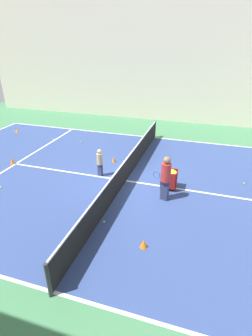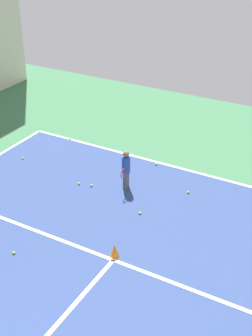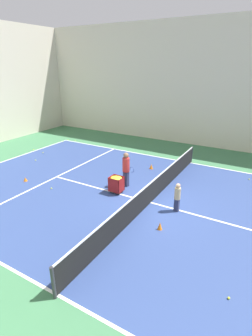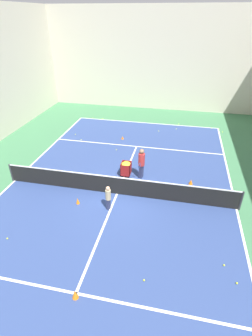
% 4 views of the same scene
% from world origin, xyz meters
% --- Properties ---
extents(ground_plane, '(33.00, 33.00, 0.00)m').
position_xyz_m(ground_plane, '(0.00, 0.00, 0.00)').
color(ground_plane, '#3D754C').
extents(court_playing_area, '(11.79, 20.88, 0.00)m').
position_xyz_m(court_playing_area, '(0.00, 0.00, 0.00)').
color(court_playing_area, navy).
rests_on(court_playing_area, ground).
extents(line_sideline_left, '(0.10, 20.88, 0.00)m').
position_xyz_m(line_sideline_left, '(-5.90, 0.00, 0.01)').
color(line_sideline_left, white).
rests_on(line_sideline_left, ground).
extents(line_sideline_right, '(0.10, 20.88, 0.00)m').
position_xyz_m(line_sideline_right, '(5.90, 0.00, 0.01)').
color(line_sideline_right, white).
rests_on(line_sideline_right, ground).
extents(line_service_near, '(11.79, 0.10, 0.00)m').
position_xyz_m(line_service_near, '(0.00, -5.74, 0.01)').
color(line_service_near, white).
rests_on(line_service_near, ground).
extents(line_centre_service, '(0.10, 11.49, 0.00)m').
position_xyz_m(line_centre_service, '(0.00, 0.00, 0.01)').
color(line_centre_service, white).
rests_on(line_centre_service, ground).
extents(hall_enclosure_left, '(0.15, 29.30, 8.81)m').
position_xyz_m(hall_enclosure_left, '(-10.03, 0.00, 4.40)').
color(hall_enclosure_left, beige).
rests_on(hall_enclosure_left, ground).
extents(tennis_net, '(12.09, 0.10, 1.04)m').
position_xyz_m(tennis_net, '(0.00, 0.00, 0.54)').
color(tennis_net, '#2D2D33').
rests_on(tennis_net, ground).
extents(coach_at_net, '(0.44, 0.72, 1.79)m').
position_xyz_m(coach_at_net, '(0.96, 1.84, 1.03)').
color(coach_at_net, '#2D3351').
rests_on(coach_at_net, ground).
extents(child_midcourt, '(0.30, 0.30, 1.28)m').
position_xyz_m(child_midcourt, '(-0.10, -1.25, 0.74)').
color(child_midcourt, '#2D3351').
rests_on(child_midcourt, ground).
extents(ball_cart, '(0.54, 0.62, 0.84)m').
position_xyz_m(ball_cart, '(0.07, 1.87, 0.59)').
color(ball_cart, maroon).
rests_on(ball_cart, ground).
extents(training_cone_1, '(0.22, 0.22, 0.34)m').
position_xyz_m(training_cone_1, '(0.04, -5.88, 0.17)').
color(training_cone_1, orange).
rests_on(training_cone_1, ground).
extents(training_cone_2, '(0.26, 0.26, 0.21)m').
position_xyz_m(training_cone_2, '(-4.20, -8.93, 0.11)').
color(training_cone_2, orange).
rests_on(training_cone_2, ground).
extents(training_cone_3, '(0.22, 0.22, 0.29)m').
position_xyz_m(training_cone_3, '(3.73, 1.72, 0.15)').
color(training_cone_3, orange).
rests_on(training_cone_3, ground).
extents(training_cone_4, '(0.18, 0.18, 0.31)m').
position_xyz_m(training_cone_4, '(-1.69, -1.18, 0.16)').
color(training_cone_4, orange).
rests_on(training_cone_4, ground).
extents(tennis_ball_0, '(0.07, 0.07, 0.07)m').
position_xyz_m(tennis_ball_0, '(-3.69, -4.03, 0.04)').
color(tennis_ball_0, yellow).
rests_on(tennis_ball_0, ground).
extents(tennis_ball_4, '(0.07, 0.07, 0.07)m').
position_xyz_m(tennis_ball_4, '(-3.63, -5.86, 0.04)').
color(tennis_ball_4, yellow).
rests_on(tennis_ball_4, ground).
extents(tennis_ball_11, '(0.07, 0.07, 0.07)m').
position_xyz_m(tennis_ball_11, '(-5.52, -4.54, 0.04)').
color(tennis_ball_11, yellow).
rests_on(tennis_ball_11, ground).
extents(tennis_ball_15, '(0.07, 0.07, 0.07)m').
position_xyz_m(tennis_ball_15, '(2.99, 0.17, 0.04)').
color(tennis_ball_15, yellow).
rests_on(tennis_ball_15, ground).
extents(tennis_ball_21, '(0.07, 0.07, 0.07)m').
position_xyz_m(tennis_ball_21, '(-4.24, -9.19, 0.04)').
color(tennis_ball_21, yellow).
rests_on(tennis_ball_21, ground).
extents(tennis_ball_24, '(0.07, 0.07, 0.07)m').
position_xyz_m(tennis_ball_24, '(-1.25, 4.89, 0.04)').
color(tennis_ball_24, yellow).
rests_on(tennis_ball_24, ground).
extents(tennis_ball_25, '(0.07, 0.07, 0.07)m').
position_xyz_m(tennis_ball_25, '(2.16, -4.79, 0.04)').
color(tennis_ball_25, yellow).
rests_on(tennis_ball_25, ground).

